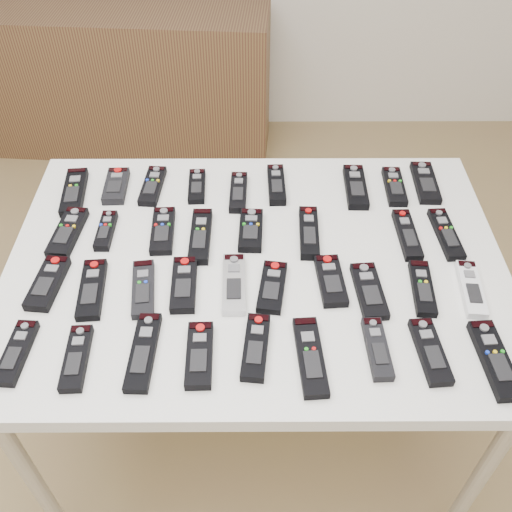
{
  "coord_description": "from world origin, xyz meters",
  "views": [
    {
      "loc": [
        0.14,
        -0.9,
        1.8
      ],
      "look_at": [
        0.14,
        0.1,
        0.8
      ],
      "focal_mm": 40.0,
      "sensor_mm": 36.0,
      "label": 1
    }
  ],
  "objects_px": {
    "remote_13": "(251,230)",
    "remote_31": "(256,347)",
    "remote_4": "(238,192)",
    "remote_3": "(197,186)",
    "remote_17": "(48,283)",
    "remote_35": "(495,360)",
    "remote_21": "(234,284)",
    "remote_25": "(422,288)",
    "remote_12": "(200,236)",
    "remote_16": "(446,234)",
    "remote_23": "(331,281)",
    "remote_24": "(369,291)",
    "remote_34": "(430,351)",
    "remote_18": "(92,289)",
    "remote_6": "(356,187)",
    "sideboard": "(125,83)",
    "remote_15": "(407,235)",
    "remote_32": "(310,356)",
    "remote_28": "(76,358)",
    "remote_30": "(199,355)",
    "remote_5": "(276,185)",
    "remote_11": "(163,231)",
    "remote_19": "(143,289)",
    "remote_0": "(74,192)",
    "remote_1": "(116,186)",
    "remote_27": "(17,352)",
    "remote_20": "(184,284)",
    "remote_22": "(272,287)",
    "table": "(256,277)",
    "remote_29": "(143,352)",
    "remote_2": "(153,186)",
    "remote_14": "(309,233)",
    "remote_7": "(394,186)",
    "remote_10": "(106,231)",
    "remote_26": "(471,289)",
    "remote_8": "(425,183)",
    "remote_9": "(68,232)",
    "remote_33": "(377,349)"
  },
  "relations": [
    {
      "from": "remote_18",
      "to": "remote_24",
      "type": "bearing_deg",
      "value": -5.23
    },
    {
      "from": "sideboard",
      "to": "remote_15",
      "type": "xyz_separation_m",
      "value": [
        1.06,
        -1.6,
        0.43
      ]
    },
    {
      "from": "remote_0",
      "to": "remote_25",
      "type": "height_order",
      "value": "remote_0"
    },
    {
      "from": "remote_11",
      "to": "remote_19",
      "type": "relative_size",
      "value": 0.98
    },
    {
      "from": "remote_11",
      "to": "remote_17",
      "type": "xyz_separation_m",
      "value": [
        -0.25,
        -0.19,
        0.0
      ]
    },
    {
      "from": "remote_1",
      "to": "remote_32",
      "type": "distance_m",
      "value": 0.78
    },
    {
      "from": "remote_15",
      "to": "remote_23",
      "type": "bearing_deg",
      "value": -144.42
    },
    {
      "from": "remote_10",
      "to": "remote_17",
      "type": "bearing_deg",
      "value": -118.96
    },
    {
      "from": "sideboard",
      "to": "remote_6",
      "type": "xyz_separation_m",
      "value": [
        0.95,
        -1.4,
        0.43
      ]
    },
    {
      "from": "remote_20",
      "to": "remote_29",
      "type": "height_order",
      "value": "remote_20"
    },
    {
      "from": "remote_14",
      "to": "remote_25",
      "type": "xyz_separation_m",
      "value": [
        0.26,
        -0.19,
        -0.0
      ]
    },
    {
      "from": "remote_1",
      "to": "remote_27",
      "type": "distance_m",
      "value": 0.59
    },
    {
      "from": "table",
      "to": "remote_3",
      "type": "xyz_separation_m",
      "value": [
        -0.17,
        0.29,
        0.07
      ]
    },
    {
      "from": "remote_17",
      "to": "remote_29",
      "type": "height_order",
      "value": "remote_17"
    },
    {
      "from": "remote_21",
      "to": "remote_25",
      "type": "distance_m",
      "value": 0.45
    },
    {
      "from": "remote_13",
      "to": "remote_30",
      "type": "bearing_deg",
      "value": -103.28
    },
    {
      "from": "remote_28",
      "to": "remote_5",
      "type": "bearing_deg",
      "value": 50.74
    },
    {
      "from": "remote_16",
      "to": "remote_34",
      "type": "height_order",
      "value": "remote_34"
    },
    {
      "from": "remote_2",
      "to": "remote_19",
      "type": "bearing_deg",
      "value": -81.73
    },
    {
      "from": "remote_13",
      "to": "remote_20",
      "type": "relative_size",
      "value": 0.9
    },
    {
      "from": "remote_9",
      "to": "remote_33",
      "type": "height_order",
      "value": "same"
    },
    {
      "from": "remote_30",
      "to": "remote_25",
      "type": "bearing_deg",
      "value": 19.01
    },
    {
      "from": "sideboard",
      "to": "remote_8",
      "type": "xyz_separation_m",
      "value": [
        1.15,
        -1.38,
        0.42
      ]
    },
    {
      "from": "remote_15",
      "to": "remote_32",
      "type": "relative_size",
      "value": 0.91
    },
    {
      "from": "remote_23",
      "to": "remote_24",
      "type": "distance_m",
      "value": 0.09
    },
    {
      "from": "remote_4",
      "to": "remote_3",
      "type": "bearing_deg",
      "value": 167.34
    },
    {
      "from": "remote_16",
      "to": "remote_17",
      "type": "relative_size",
      "value": 1.14
    },
    {
      "from": "remote_26",
      "to": "remote_34",
      "type": "relative_size",
      "value": 1.02
    },
    {
      "from": "remote_13",
      "to": "remote_31",
      "type": "xyz_separation_m",
      "value": [
        0.01,
        -0.37,
        0.0
      ]
    },
    {
      "from": "remote_12",
      "to": "remote_25",
      "type": "height_order",
      "value": "remote_12"
    },
    {
      "from": "remote_4",
      "to": "remote_18",
      "type": "bearing_deg",
      "value": -131.76
    },
    {
      "from": "remote_17",
      "to": "remote_35",
      "type": "height_order",
      "value": "remote_17"
    },
    {
      "from": "remote_3",
      "to": "remote_12",
      "type": "height_order",
      "value": "remote_12"
    },
    {
      "from": "remote_3",
      "to": "remote_32",
      "type": "height_order",
      "value": "remote_32"
    },
    {
      "from": "remote_7",
      "to": "remote_31",
      "type": "relative_size",
      "value": 0.96
    },
    {
      "from": "remote_21",
      "to": "remote_28",
      "type": "bearing_deg",
      "value": -148.42
    },
    {
      "from": "remote_14",
      "to": "remote_27",
      "type": "height_order",
      "value": "remote_14"
    },
    {
      "from": "remote_22",
      "to": "remote_30",
      "type": "distance_m",
      "value": 0.25
    },
    {
      "from": "remote_30",
      "to": "remote_32",
      "type": "xyz_separation_m",
      "value": [
        0.24,
        -0.0,
        -0.0
      ]
    },
    {
      "from": "remote_1",
      "to": "remote_5",
      "type": "relative_size",
      "value": 0.89
    },
    {
      "from": "remote_11",
      "to": "remote_34",
      "type": "relative_size",
      "value": 1.01
    },
    {
      "from": "remote_23",
      "to": "remote_10",
      "type": "bearing_deg",
      "value": 158.37
    },
    {
      "from": "remote_6",
      "to": "remote_35",
      "type": "height_order",
      "value": "same"
    },
    {
      "from": "remote_13",
      "to": "remote_21",
      "type": "height_order",
      "value": "remote_13"
    },
    {
      "from": "remote_6",
      "to": "remote_28",
      "type": "distance_m",
      "value": 0.89
    },
    {
      "from": "remote_18",
      "to": "remote_6",
      "type": "bearing_deg",
      "value": 25.17
    },
    {
      "from": "remote_12",
      "to": "remote_16",
      "type": "bearing_deg",
      "value": 1.08
    },
    {
      "from": "remote_3",
      "to": "remote_29",
      "type": "xyz_separation_m",
      "value": [
        -0.08,
        -0.57,
        0.0
      ]
    },
    {
      "from": "table",
      "to": "remote_14",
      "type": "distance_m",
      "value": 0.18
    },
    {
      "from": "remote_20",
      "to": "remote_24",
      "type": "relative_size",
      "value": 0.99
    }
  ]
}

